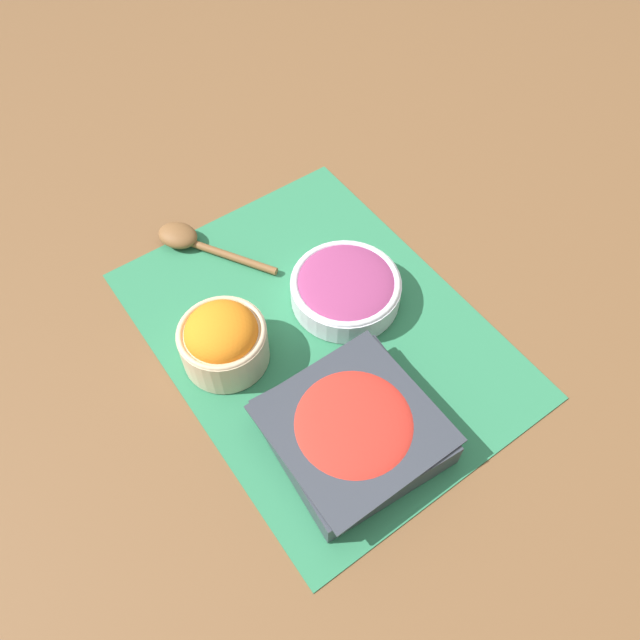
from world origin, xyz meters
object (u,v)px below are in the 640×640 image
(carrot_bowl, at_px, (223,339))
(tomato_bowl, at_px, (353,429))
(wooden_spoon, at_px, (189,240))
(onion_bowl, at_px, (346,287))

(carrot_bowl, relative_size, tomato_bowl, 0.58)
(tomato_bowl, height_order, wooden_spoon, tomato_bowl)
(onion_bowl, bearing_deg, wooden_spoon, 30.87)
(onion_bowl, relative_size, wooden_spoon, 0.85)
(onion_bowl, xyz_separation_m, wooden_spoon, (0.23, 0.14, -0.02))
(onion_bowl, height_order, wooden_spoon, onion_bowl)
(tomato_bowl, relative_size, wooden_spoon, 1.08)
(tomato_bowl, distance_m, wooden_spoon, 0.42)
(carrot_bowl, relative_size, wooden_spoon, 0.63)
(carrot_bowl, distance_m, onion_bowl, 0.20)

